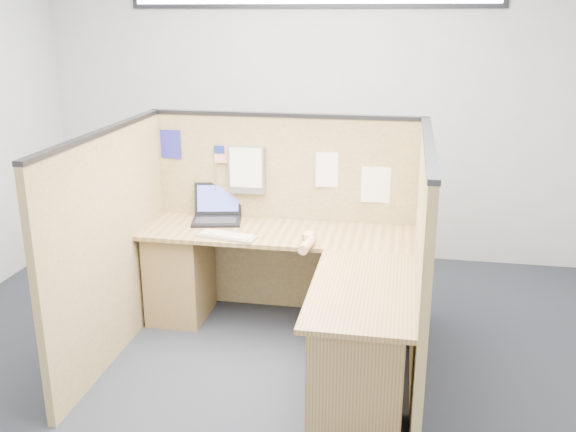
% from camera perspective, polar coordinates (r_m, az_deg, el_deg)
% --- Properties ---
extents(floor, '(5.00, 5.00, 0.00)m').
position_cam_1_polar(floor, '(4.30, -2.74, -13.53)').
color(floor, black).
rests_on(floor, ground).
extents(wall_back, '(5.00, 0.00, 5.00)m').
position_cam_1_polar(wall_back, '(5.95, 2.03, 9.65)').
color(wall_back, '#AEB0B3').
rests_on(wall_back, floor).
extents(wall_front, '(5.00, 0.00, 5.00)m').
position_cam_1_polar(wall_front, '(1.79, -20.24, -11.06)').
color(wall_front, '#AEB0B3').
rests_on(wall_front, floor).
extents(cubicle_partitions, '(2.06, 1.83, 1.53)m').
position_cam_1_polar(cubicle_partitions, '(4.35, -1.61, -1.95)').
color(cubicle_partitions, olive).
rests_on(cubicle_partitions, floor).
extents(l_desk, '(1.95, 1.75, 0.73)m').
position_cam_1_polar(l_desk, '(4.33, 0.44, -7.39)').
color(l_desk, brown).
rests_on(l_desk, floor).
extents(laptop, '(0.40, 0.41, 0.26)m').
position_cam_1_polar(laptop, '(4.86, -6.15, 0.41)').
color(laptop, black).
rests_on(laptop, l_desk).
extents(keyboard, '(0.44, 0.22, 0.03)m').
position_cam_1_polar(keyboard, '(4.48, -5.43, -1.79)').
color(keyboard, gray).
rests_on(keyboard, l_desk).
extents(mouse, '(0.11, 0.08, 0.04)m').
position_cam_1_polar(mouse, '(4.41, 1.91, -1.90)').
color(mouse, silver).
rests_on(mouse, l_desk).
extents(hand_forearm, '(0.10, 0.35, 0.07)m').
position_cam_1_polar(hand_forearm, '(4.29, 1.79, -2.29)').
color(hand_forearm, tan).
rests_on(hand_forearm, l_desk).
extents(blue_poster, '(0.16, 0.01, 0.22)m').
position_cam_1_polar(blue_poster, '(4.96, -10.39, 6.30)').
color(blue_poster, '#222093').
rests_on(blue_poster, cubicle_partitions).
extents(american_flag, '(0.21, 0.01, 0.36)m').
position_cam_1_polar(american_flag, '(4.83, -5.68, 5.33)').
color(american_flag, olive).
rests_on(american_flag, cubicle_partitions).
extents(file_holder, '(0.28, 0.05, 0.35)m').
position_cam_1_polar(file_holder, '(4.80, -3.71, 4.12)').
color(file_holder, slate).
rests_on(file_holder, cubicle_partitions).
extents(paper_left, '(0.20, 0.03, 0.26)m').
position_cam_1_polar(paper_left, '(4.71, 3.72, 4.12)').
color(paper_left, white).
rests_on(paper_left, cubicle_partitions).
extents(paper_right, '(0.21, 0.01, 0.27)m').
position_cam_1_polar(paper_right, '(4.71, 7.80, 2.76)').
color(paper_right, white).
rests_on(paper_right, cubicle_partitions).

